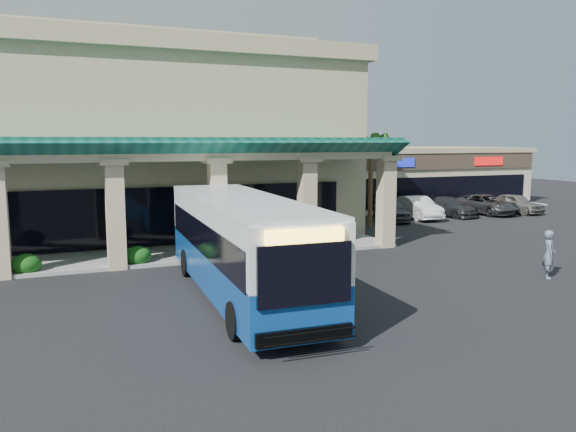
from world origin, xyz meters
name	(u,v)px	position (x,y,z in m)	size (l,w,h in m)	color
ground	(326,280)	(0.00, 0.00, 0.00)	(110.00, 110.00, 0.00)	black
main_building	(87,138)	(-8.00, 16.00, 5.67)	(30.80, 14.80, 11.35)	tan
arcade	(100,200)	(-8.00, 6.80, 2.85)	(30.00, 6.20, 5.70)	#0D4E41
strip_mall	(388,175)	(18.00, 24.00, 2.45)	(22.50, 12.50, 4.90)	beige
palm_0	(371,176)	(8.50, 11.00, 3.30)	(2.40, 2.40, 6.60)	#204C14
palm_1	(361,179)	(9.50, 14.00, 2.90)	(2.40, 2.40, 5.80)	#204C14
broadleaf_tree	(304,182)	(7.50, 19.00, 2.41)	(2.60, 2.60, 4.81)	#134810
transit_bus	(242,248)	(-3.82, -1.00, 1.78)	(2.96, 12.72, 3.55)	#0E4092
pedestrian	(549,254)	(8.47, -3.11, 0.98)	(0.71, 0.47, 1.95)	slate
car_silver	(391,210)	(11.52, 13.25, 0.76)	(1.80, 4.49, 1.53)	#48494B
car_white	(417,208)	(13.85, 13.49, 0.79)	(1.67, 4.80, 1.58)	white
car_red	(447,206)	(16.74, 13.84, 0.71)	(1.98, 4.87, 1.41)	#26282B
car_gray	(486,204)	(20.16, 13.66, 0.74)	(2.44, 5.30, 1.47)	#2F3032
car_extra	(516,203)	(22.71, 13.25, 0.74)	(1.75, 4.35, 1.48)	slate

